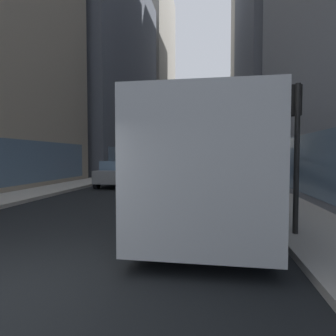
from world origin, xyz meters
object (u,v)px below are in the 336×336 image
box_truck (182,158)px  dalmatian_dog (128,215)px  transit_bus (206,160)px  car_red_coupe (210,165)px  car_white_van (189,169)px  car_grey_wagon (118,174)px  car_silver_sedan (160,166)px  traffic_light_near (296,133)px

box_truck → dalmatian_dog: 33.80m
transit_bus → car_red_coupe: (0.00, 25.66, -0.95)m
transit_bus → car_white_van: transit_bus is taller
car_red_coupe → dalmatian_dog: size_ratio=4.60×
car_grey_wagon → dalmatian_dog: car_grey_wagon is taller
dalmatian_dog → car_white_van: bearing=89.4°
car_grey_wagon → dalmatian_dog: bearing=-69.4°
transit_bus → car_red_coupe: bearing=90.0°
transit_bus → dalmatian_dog: 4.19m
car_grey_wagon → car_silver_sedan: bearing=90.0°
car_silver_sedan → dalmatian_dog: 24.66m
car_white_van → car_silver_sedan: size_ratio=0.86×
car_silver_sedan → car_grey_wagon: 14.12m
car_white_van → car_silver_sedan: bearing=116.2°
car_white_van → traffic_light_near: size_ratio=1.19×
transit_bus → car_red_coupe: transit_bus is taller
car_grey_wagon → box_truck: 23.54m
car_red_coupe → car_silver_sedan: (-5.60, -4.89, -0.00)m
traffic_light_near → car_white_van: bearing=103.2°
car_white_van → box_truck: 17.68m
car_grey_wagon → box_truck: size_ratio=0.52×
car_red_coupe → car_grey_wagon: same height
box_truck → traffic_light_near: size_ratio=2.21×
car_silver_sedan → traffic_light_near: traffic_light_near is taller
car_silver_sedan → car_white_van: bearing=-63.8°
transit_bus → car_silver_sedan: 21.53m
car_silver_sedan → dalmatian_dog: (3.84, -24.35, -0.31)m
transit_bus → traffic_light_near: (2.10, -3.15, 0.66)m
car_white_van → car_red_coupe: bearing=83.0°
car_white_van → dalmatian_dog: size_ratio=4.21×
transit_bus → car_silver_sedan: bearing=105.1°
car_grey_wagon → traffic_light_near: 12.56m
car_white_van → box_truck: (-2.40, 17.50, 0.85)m
car_silver_sedan → traffic_light_near: bearing=-72.2°
transit_bus → car_silver_sedan: transit_bus is taller
transit_bus → box_truck: (-4.00, 30.12, -0.11)m
transit_bus → box_truck: bearing=97.6°
transit_bus → traffic_light_near: bearing=-56.3°
car_white_van → car_silver_sedan: (-4.00, 8.14, 0.00)m
car_white_van → car_grey_wagon: 7.19m
car_red_coupe → car_grey_wagon: size_ratio=1.13×
dalmatian_dog → transit_bus: bearing=63.9°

